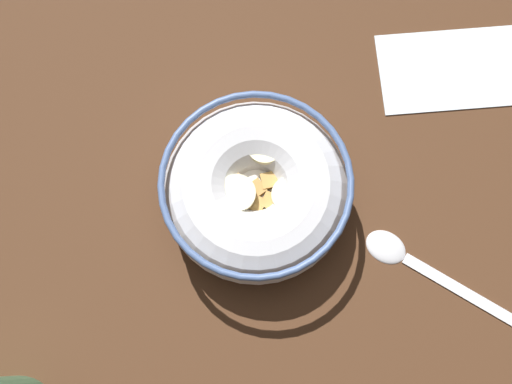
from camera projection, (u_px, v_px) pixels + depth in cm
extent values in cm
cube|color=#472B19|center=(256.00, 203.00, 62.21)|extent=(103.74, 103.74, 2.00)
cylinder|color=silver|center=(256.00, 199.00, 60.95)|extent=(9.01, 9.01, 0.60)
torus|color=silver|center=(256.00, 191.00, 58.14)|extent=(16.38, 16.38, 6.41)
torus|color=#4C6699|center=(256.00, 183.00, 55.32)|extent=(16.49, 16.49, 0.60)
cylinder|color=white|center=(256.00, 191.00, 57.89)|extent=(12.53, 12.53, 0.40)
cube|color=tan|center=(251.00, 134.00, 58.47)|extent=(1.98, 1.98, 0.69)
cube|color=#AD7F42|center=(316.00, 191.00, 57.18)|extent=(1.89, 1.87, 0.71)
cube|color=tan|center=(208.00, 196.00, 57.07)|extent=(1.81, 1.85, 0.82)
cube|color=#B78947|center=(295.00, 167.00, 57.84)|extent=(1.68, 1.67, 0.65)
cube|color=#AD7F42|center=(237.00, 217.00, 56.86)|extent=(1.96, 1.97, 0.72)
cube|color=#B78947|center=(212.00, 165.00, 58.04)|extent=(1.57, 1.52, 0.76)
cube|color=#B78947|center=(253.00, 204.00, 57.10)|extent=(1.95, 1.98, 0.82)
cube|color=#B78947|center=(270.00, 159.00, 58.14)|extent=(1.96, 1.98, 0.83)
cube|color=#AD7F42|center=(253.00, 186.00, 57.41)|extent=(1.97, 1.96, 0.69)
cube|color=#B78947|center=(253.00, 154.00, 58.20)|extent=(2.00, 2.01, 0.76)
cube|color=#B78947|center=(270.00, 202.00, 57.07)|extent=(1.92, 1.94, 0.75)
cube|color=#B78947|center=(269.00, 181.00, 57.46)|extent=(1.64, 1.63, 0.66)
cube|color=tan|center=(215.00, 144.00, 58.52)|extent=(2.04, 2.04, 0.83)
cube|color=#AD7F42|center=(310.00, 161.00, 57.96)|extent=(2.02, 2.01, 0.78)
cube|color=#B78947|center=(296.00, 188.00, 57.21)|extent=(1.98, 2.00, 0.80)
cube|color=#B78947|center=(230.00, 177.00, 57.47)|extent=(2.02, 2.02, 0.76)
cube|color=tan|center=(295.00, 214.00, 56.89)|extent=(2.01, 2.02, 0.76)
cylinder|color=beige|center=(265.00, 146.00, 57.13)|extent=(4.61, 4.60, 0.73)
cylinder|color=#F4EABC|center=(237.00, 193.00, 56.21)|extent=(4.28, 4.29, 0.82)
cylinder|color=#F4EABC|center=(290.00, 195.00, 56.50)|extent=(4.57, 4.58, 0.76)
cylinder|color=#F4EABC|center=(209.00, 164.00, 57.17)|extent=(4.63, 4.60, 1.22)
cylinder|color=beige|center=(271.00, 228.00, 55.58)|extent=(4.60, 4.59, 0.81)
cylinder|color=beige|center=(211.00, 215.00, 55.92)|extent=(3.36, 3.34, 1.08)
cylinder|color=#F4EABC|center=(296.00, 153.00, 57.08)|extent=(4.52, 4.51, 0.73)
ellipsoid|color=silver|center=(387.00, 246.00, 59.76)|extent=(4.75, 4.48, 0.80)
cube|color=silver|center=(461.00, 290.00, 58.99)|extent=(10.10, 7.07, 0.36)
cube|color=silver|center=(451.00, 69.00, 64.35)|extent=(14.34, 9.03, 0.30)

